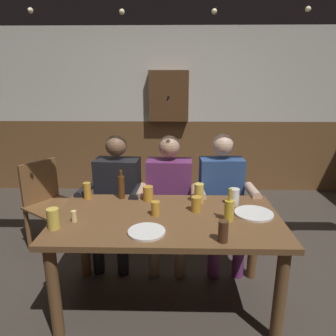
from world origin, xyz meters
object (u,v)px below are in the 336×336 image
object	(u,v)px
pint_glass_2	(87,191)
pint_glass_3	(148,193)
bottle_1	(229,210)
pint_glass_6	(53,219)
table_candle	(74,216)
plate_0	(147,232)
pint_glass_7	(234,197)
bottle_0	(121,186)
pint_glass_0	(196,204)
person_1	(169,194)
wall_dart_cabinet	(169,96)
plate_1	(254,213)
person_2	(222,194)
pint_glass_5	(223,231)
pint_glass_1	(156,208)
dining_table	(167,230)
person_0	(116,193)
chair_empty_near_right	(48,202)
pint_glass_4	(199,193)

from	to	relation	value
pint_glass_2	pint_glass_3	size ratio (longest dim) A/B	1.15
bottle_1	pint_glass_6	world-z (taller)	bottle_1
table_candle	plate_0	bearing A→B (deg)	-16.22
pint_glass_2	pint_glass_7	world-z (taller)	pint_glass_2
bottle_0	pint_glass_0	xyz separation A→B (m)	(0.59, -0.25, -0.04)
pint_glass_2	person_1	bearing A→B (deg)	25.48
table_candle	pint_glass_7	bearing A→B (deg)	15.66
person_1	bottle_0	size ratio (longest dim) A/B	4.95
pint_glass_2	wall_dart_cabinet	distance (m)	2.31
wall_dart_cabinet	bottle_0	bearing A→B (deg)	-99.14
plate_1	wall_dart_cabinet	world-z (taller)	wall_dart_cabinet
bottle_0	pint_glass_2	size ratio (longest dim) A/B	1.77
pint_glass_0	wall_dart_cabinet	world-z (taller)	wall_dart_cabinet
table_candle	wall_dart_cabinet	bearing A→B (deg)	76.92
person_2	pint_glass_6	size ratio (longest dim) A/B	8.65
plate_1	bottle_0	world-z (taller)	bottle_0
person_1	pint_glass_0	world-z (taller)	person_1
plate_1	pint_glass_3	size ratio (longest dim) A/B	2.37
person_1	pint_glass_7	bearing A→B (deg)	142.56
plate_0	pint_glass_5	bearing A→B (deg)	-11.78
plate_1	pint_glass_1	world-z (taller)	pint_glass_1
plate_0	pint_glass_5	world-z (taller)	pint_glass_5
table_candle	pint_glass_5	bearing A→B (deg)	-14.12
pint_glass_2	pint_glass_7	size ratio (longest dim) A/B	1.03
pint_glass_2	dining_table	bearing A→B (deg)	-26.66
dining_table	person_0	size ratio (longest dim) A/B	1.36
pint_glass_6	bottle_1	bearing A→B (deg)	6.75
pint_glass_0	wall_dart_cabinet	distance (m)	2.47
pint_glass_2	chair_empty_near_right	bearing A→B (deg)	137.34
plate_1	pint_glass_1	distance (m)	0.71
person_0	bottle_0	bearing A→B (deg)	113.88
bottle_0	pint_glass_0	distance (m)	0.64
pint_glass_1	person_0	bearing A→B (deg)	122.75
person_2	person_1	bearing A→B (deg)	-3.33
pint_glass_2	person_2	bearing A→B (deg)	15.04
person_0	chair_empty_near_right	distance (m)	0.78
pint_glass_6	pint_glass_5	bearing A→B (deg)	-7.68
wall_dart_cabinet	bottle_1	bearing A→B (deg)	-79.56
pint_glass_0	person_0	bearing A→B (deg)	141.71
chair_empty_near_right	bottle_0	size ratio (longest dim) A/B	3.70
plate_0	pint_glass_0	bearing A→B (deg)	45.48
bottle_0	bottle_1	bearing A→B (deg)	-26.48
bottle_0	wall_dart_cabinet	distance (m)	2.23
pint_glass_7	wall_dart_cabinet	distance (m)	2.39
plate_0	pint_glass_2	xyz separation A→B (m)	(-0.53, 0.57, 0.06)
pint_glass_1	wall_dart_cabinet	world-z (taller)	wall_dart_cabinet
bottle_0	pint_glass_5	size ratio (longest dim) A/B	1.76
pint_glass_1	pint_glass_6	size ratio (longest dim) A/B	0.76
plate_0	pint_glass_4	world-z (taller)	pint_glass_4
dining_table	pint_glass_6	bearing A→B (deg)	-165.25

